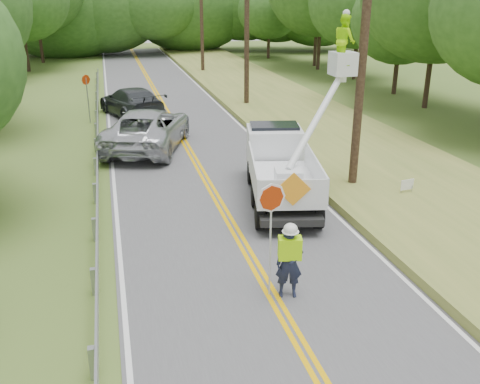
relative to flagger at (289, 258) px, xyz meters
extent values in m
plane|color=#405D1F|center=(-0.36, -2.80, -1.03)|extent=(140.00, 140.00, 0.00)
cube|color=#4D4D4F|center=(-0.36, 11.20, -1.02)|extent=(7.20, 96.00, 0.02)
cube|color=#F4AF00|center=(-0.46, 11.20, -1.01)|extent=(0.12, 96.00, 0.00)
cube|color=#F4AF00|center=(-0.26, 11.20, -1.01)|extent=(0.12, 96.00, 0.00)
cube|color=silver|center=(-3.81, 11.20, -1.01)|extent=(0.12, 96.00, 0.00)
cube|color=silver|center=(3.09, 11.20, -1.01)|extent=(0.12, 96.00, 0.00)
cube|color=#919599|center=(-4.46, -1.80, -0.68)|extent=(0.12, 0.14, 0.70)
cube|color=#919599|center=(-4.46, 1.20, -0.68)|extent=(0.12, 0.14, 0.70)
cube|color=#919599|center=(-4.46, 4.20, -0.68)|extent=(0.12, 0.14, 0.70)
cube|color=#919599|center=(-4.46, 7.20, -0.68)|extent=(0.12, 0.14, 0.70)
cube|color=#919599|center=(-4.46, 10.20, -0.68)|extent=(0.12, 0.14, 0.70)
cube|color=#919599|center=(-4.46, 13.20, -0.68)|extent=(0.12, 0.14, 0.70)
cube|color=#919599|center=(-4.46, 16.20, -0.68)|extent=(0.12, 0.14, 0.70)
cube|color=#919599|center=(-4.46, 19.20, -0.68)|extent=(0.12, 0.14, 0.70)
cube|color=#919599|center=(-4.46, 22.20, -0.68)|extent=(0.12, 0.14, 0.70)
cube|color=#919599|center=(-4.46, 25.20, -0.68)|extent=(0.12, 0.14, 0.70)
cube|color=#919599|center=(-4.46, 28.20, -0.68)|extent=(0.12, 0.14, 0.70)
cube|color=#919599|center=(-4.46, 31.20, -0.68)|extent=(0.12, 0.14, 0.70)
cube|color=#919599|center=(-4.46, 34.20, -0.68)|extent=(0.12, 0.14, 0.70)
cube|color=#919599|center=(-4.36, 12.20, -0.43)|extent=(0.05, 48.00, 0.34)
cylinder|color=black|center=(4.64, 6.20, 3.97)|extent=(0.30, 0.30, 10.00)
cylinder|color=black|center=(4.64, 21.20, 3.97)|extent=(0.30, 0.30, 10.00)
cylinder|color=black|center=(4.64, 36.20, 3.97)|extent=(0.30, 0.30, 10.00)
cube|color=olive|center=(6.74, 11.20, -0.88)|extent=(7.00, 96.00, 0.30)
cylinder|color=#332319|center=(-10.51, 41.41, 0.81)|extent=(0.32, 0.32, 3.68)
cylinder|color=#332319|center=(-9.86, 47.76, 1.00)|extent=(0.32, 0.32, 4.07)
cylinder|color=#332319|center=(15.41, 18.33, 0.92)|extent=(0.32, 0.32, 3.90)
cylinder|color=#332319|center=(16.01, 23.12, 0.44)|extent=(0.32, 0.32, 2.94)
ellipsoid|color=#294F1B|center=(16.01, 23.12, 4.03)|extent=(6.86, 6.86, 6.04)
cylinder|color=#332319|center=(16.24, 29.98, 0.71)|extent=(0.32, 0.32, 3.48)
ellipsoid|color=#294F1B|center=(16.24, 29.98, 4.97)|extent=(8.12, 8.12, 7.15)
cylinder|color=#332319|center=(15.52, 36.10, 1.08)|extent=(0.32, 0.32, 4.21)
cylinder|color=#332319|center=(16.16, 38.54, 0.91)|extent=(0.32, 0.32, 3.88)
cylinder|color=#332319|center=(13.62, 45.61, 0.40)|extent=(0.32, 0.32, 2.87)
ellipsoid|color=#294F1B|center=(13.62, 45.61, 3.91)|extent=(6.70, 6.70, 5.89)
ellipsoid|color=#294F1B|center=(-12.50, 54.48, 4.47)|extent=(12.98, 9.73, 9.73)
ellipsoid|color=#294F1B|center=(-7.68, 53.61, 4.47)|extent=(16.14, 12.10, 12.10)
ellipsoid|color=#294F1B|center=(-3.34, 53.35, 4.47)|extent=(14.17, 10.63, 10.63)
ellipsoid|color=#294F1B|center=(2.11, 51.60, 4.47)|extent=(10.27, 7.71, 7.71)
ellipsoid|color=#294F1B|center=(6.71, 55.00, 4.47)|extent=(15.14, 11.36, 11.36)
ellipsoid|color=#294F1B|center=(13.16, 54.18, 4.47)|extent=(11.63, 8.72, 8.72)
ellipsoid|color=#294F1B|center=(17.08, 53.29, 4.47)|extent=(12.16, 9.12, 9.12)
ellipsoid|color=#294F1B|center=(21.78, 51.27, 4.47)|extent=(13.25, 9.94, 9.94)
imported|color=#191E33|center=(0.01, 0.00, -0.14)|extent=(0.71, 0.55, 1.74)
cube|color=#97DE05|center=(0.01, 0.00, 0.25)|extent=(0.59, 0.43, 0.53)
ellipsoid|color=silver|center=(0.01, 0.00, 0.74)|extent=(0.32, 0.32, 0.26)
cylinder|color=#B7B7B7|center=(-0.41, 0.14, 0.20)|extent=(0.04, 0.04, 2.43)
cylinder|color=#A42905|center=(-0.41, 0.14, 1.48)|extent=(0.69, 0.15, 0.69)
cylinder|color=black|center=(0.41, 3.78, -0.58)|extent=(0.44, 0.89, 0.86)
cylinder|color=black|center=(2.16, 3.42, -0.58)|extent=(0.44, 0.89, 0.86)
cylinder|color=black|center=(0.78, 5.53, -0.58)|extent=(0.44, 0.89, 0.86)
cylinder|color=black|center=(2.52, 5.16, -0.58)|extent=(0.44, 0.89, 0.86)
cylinder|color=black|center=(1.23, 7.71, -0.58)|extent=(0.44, 0.89, 0.86)
cylinder|color=black|center=(2.98, 7.35, -0.58)|extent=(0.44, 0.89, 0.86)
cube|color=black|center=(1.70, 5.61, -0.52)|extent=(3.00, 5.98, 0.22)
cube|color=silver|center=(1.58, 5.00, -0.07)|extent=(2.85, 4.44, 0.20)
cube|color=silver|center=(0.59, 5.20, 0.37)|extent=(0.89, 4.03, 0.80)
cube|color=silver|center=(2.57, 4.79, 0.37)|extent=(0.89, 4.03, 0.80)
cube|color=silver|center=(1.16, 3.00, 0.37)|extent=(2.02, 0.47, 0.80)
cube|color=silver|center=(2.20, 7.97, 0.20)|extent=(2.31, 2.07, 1.61)
cube|color=black|center=(2.23, 8.14, 0.78)|extent=(1.99, 1.50, 0.67)
cube|color=silver|center=(1.38, 4.03, 0.37)|extent=(0.95, 0.95, 0.71)
cube|color=silver|center=(3.94, 6.20, 3.52)|extent=(0.76, 0.76, 0.76)
imported|color=#97DE05|center=(3.94, 6.20, 4.28)|extent=(0.62, 0.80, 1.65)
cube|color=orange|center=(1.15, 2.94, 0.51)|extent=(1.00, 0.25, 1.01)
imported|color=#B7BABF|center=(-2.11, 13.49, -0.09)|extent=(5.00, 7.22, 1.83)
imported|color=#32363A|center=(-2.45, 20.43, -0.18)|extent=(3.99, 6.15, 1.66)
cylinder|color=#919599|center=(-4.81, 19.40, 0.20)|extent=(0.06, 0.06, 2.47)
cylinder|color=#A42905|center=(-4.81, 19.40, 1.32)|extent=(0.43, 0.40, 0.56)
cube|color=white|center=(6.01, 4.80, -0.46)|extent=(0.52, 0.10, 0.36)
cylinder|color=#919599|center=(5.81, 4.80, -0.77)|extent=(0.02, 0.02, 0.52)
cylinder|color=#919599|center=(6.22, 4.80, -0.77)|extent=(0.02, 0.02, 0.52)
camera|label=1|loc=(-3.74, -10.09, 5.76)|focal=38.96mm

